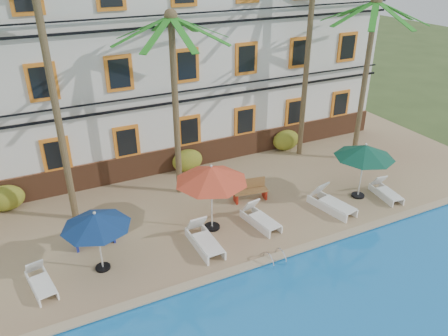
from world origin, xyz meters
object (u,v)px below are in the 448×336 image
lounger_c (204,239)px  lounger_e (331,202)px  bench_right (250,189)px  palm_c (174,81)px  lounger_d (260,218)px  palm_b (48,62)px  palm_d (309,39)px  umbrella_blue (96,221)px  lounger_f (386,191)px  lounger_b (41,282)px  umbrella_green (365,151)px  bench_left (94,232)px  palm_e (368,59)px  umbrella_red (211,174)px  pool_ladder (275,260)px

lounger_c → lounger_e: (5.70, 0.03, 0.01)m
lounger_e → bench_right: (-2.61, 2.16, 0.15)m
palm_c → lounger_d: size_ratio=3.99×
palm_b → palm_c: bearing=2.1°
palm_d → umbrella_blue: (-11.24, -4.71, -3.94)m
lounger_f → bench_right: (-5.38, 2.40, 0.21)m
lounger_b → lounger_f: lounger_f is taller
umbrella_green → lounger_b: 13.07m
umbrella_green → lounger_e: size_ratio=1.15×
lounger_c → lounger_e: bearing=0.3°
lounger_c → bench_right: size_ratio=1.30×
lounger_b → bench_left: bench_left is taller
palm_c → palm_d: (7.05, 0.98, 0.88)m
palm_c → umbrella_blue: (-4.19, -3.72, -3.06)m
umbrella_green → lounger_f: umbrella_green is taller
palm_c → lounger_d: bearing=-63.5°
umbrella_blue → bench_left: umbrella_blue is taller
bench_left → palm_c: bearing=27.9°
lounger_e → lounger_f: bearing=-4.9°
bench_left → bench_right: size_ratio=0.97×
palm_c → palm_e: palm_e is taller
umbrella_red → umbrella_green: size_ratio=1.09×
lounger_d → palm_b: bearing=150.5°
palm_e → bench_left: bearing=-173.8°
lounger_c → lounger_f: size_ratio=1.16×
lounger_d → lounger_f: bearing=-5.4°
pool_ladder → umbrella_green: bearing=20.8°
lounger_b → bench_left: bearing=39.0°
lounger_f → bench_right: size_ratio=1.12×
bench_right → palm_b: bearing=165.7°
palm_d → umbrella_blue: palm_d is taller
palm_e → lounger_b: size_ratio=4.51×
lounger_e → umbrella_red: bearing=169.5°
palm_c → bench_left: bearing=-152.1°
palm_c → lounger_b: bearing=-148.1°
palm_c → pool_ladder: 7.83m
palm_c → umbrella_green: (6.79, -3.80, -2.85)m
umbrella_red → pool_ladder: (1.14, -2.72, -2.33)m
palm_c → bench_right: bearing=-38.3°
palm_c → umbrella_red: palm_c is taller
umbrella_blue → lounger_f: 12.15m
umbrella_green → lounger_f: size_ratio=1.44×
palm_d → lounger_f: bearing=-81.6°
umbrella_blue → pool_ladder: umbrella_blue is taller
palm_b → lounger_d: bearing=-29.5°
lounger_f → palm_b: bearing=161.3°
bench_left → bench_right: bearing=2.2°
palm_b → palm_d: bearing=5.7°
umbrella_red → lounger_b: umbrella_red is taller
palm_d → bench_right: palm_d is taller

